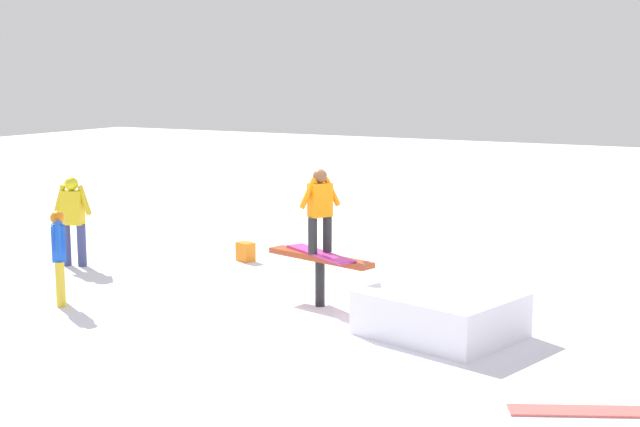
# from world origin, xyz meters

# --- Properties ---
(ground_plane) EXTENTS (60.00, 60.00, 0.00)m
(ground_plane) POSITION_xyz_m (0.00, 0.00, 0.00)
(ground_plane) COLOR white
(rail_feature) EXTENTS (1.84, 0.73, 0.76)m
(rail_feature) POSITION_xyz_m (0.00, 0.00, 0.63)
(rail_feature) COLOR black
(rail_feature) RESTS_ON ground
(snow_kicker_ramp) EXTENTS (2.12, 1.90, 0.58)m
(snow_kicker_ramp) POSITION_xyz_m (-2.05, 0.53, 0.29)
(snow_kicker_ramp) COLOR white
(snow_kicker_ramp) RESTS_ON ground
(main_rider_on_rail) EXTENTS (1.41, 0.98, 1.24)m
(main_rider_on_rail) POSITION_xyz_m (0.00, 0.00, 1.35)
(main_rider_on_rail) COLOR #BF3090
(main_rider_on_rail) RESTS_ON rail_feature
(bystander_blue) EXTENTS (0.47, 0.47, 1.38)m
(bystander_blue) POSITION_xyz_m (3.35, 1.74, 0.78)
(bystander_blue) COLOR gold
(bystander_blue) RESTS_ON ground
(bystander_yellow) EXTENTS (0.70, 0.33, 1.56)m
(bystander_yellow) POSITION_xyz_m (5.04, -0.31, 0.87)
(bystander_yellow) COLOR #3C4175
(bystander_yellow) RESTS_ON ground
(loose_snowboard_coral) EXTENTS (1.34, 0.84, 0.02)m
(loose_snowboard_coral) POSITION_xyz_m (-4.19, 2.33, 0.01)
(loose_snowboard_coral) COLOR #EE665F
(loose_snowboard_coral) RESTS_ON ground
(backpack_on_snow) EXTENTS (0.35, 0.30, 0.34)m
(backpack_on_snow) POSITION_xyz_m (2.63, -2.05, 0.17)
(backpack_on_snow) COLOR orange
(backpack_on_snow) RESTS_ON ground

